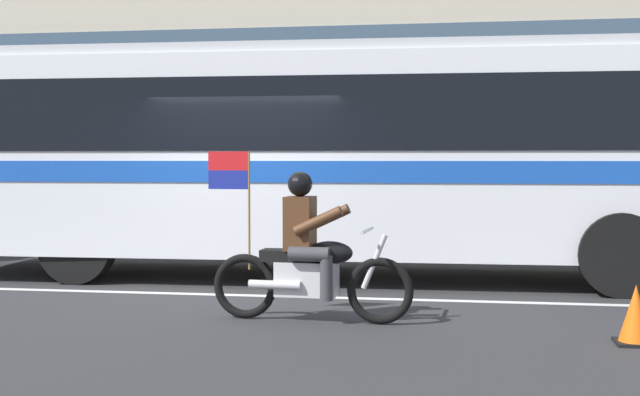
{
  "coord_description": "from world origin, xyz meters",
  "views": [
    {
      "loc": [
        2.71,
        -10.7,
        1.7
      ],
      "look_at": [
        1.03,
        -0.19,
        1.2
      ],
      "focal_mm": 47.3,
      "sensor_mm": 36.0,
      "label": 1
    }
  ],
  "objects": [
    {
      "name": "transit_bus",
      "position": [
        1.41,
        1.19,
        1.88
      ],
      "size": [
        12.16,
        2.86,
        3.22
      ],
      "color": "silver",
      "rests_on": "ground_plane"
    },
    {
      "name": "lane_center_stripe",
      "position": [
        0.0,
        -0.6,
        0.0
      ],
      "size": [
        26.6,
        0.14,
        0.01
      ],
      "primitive_type": "cube",
      "color": "silver",
      "rests_on": "ground_plane"
    },
    {
      "name": "sidewalk_curb",
      "position": [
        0.0,
        5.1,
        0.07
      ],
      "size": [
        28.0,
        3.8,
        0.15
      ],
      "primitive_type": "cube",
      "color": "#A39E93",
      "rests_on": "ground_plane"
    },
    {
      "name": "traffic_cone",
      "position": [
        4.36,
        -2.71,
        0.26
      ],
      "size": [
        0.36,
        0.36,
        0.55
      ],
      "color": "#EA590F",
      "rests_on": "ground_plane"
    },
    {
      "name": "ground_plane",
      "position": [
        0.0,
        0.0,
        0.0
      ],
      "size": [
        60.0,
        60.0,
        0.0
      ],
      "primitive_type": "plane",
      "color": "#2B2B2D"
    },
    {
      "name": "motorcycle_with_rider",
      "position": [
        1.22,
        -2.1,
        0.67
      ],
      "size": [
        2.19,
        0.64,
        1.78
      ],
      "color": "black",
      "rests_on": "ground_plane"
    }
  ]
}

